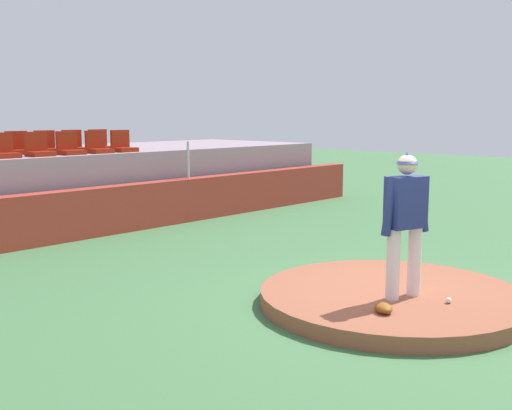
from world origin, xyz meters
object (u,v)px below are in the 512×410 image
(stadium_chair_0, at_px, (3,150))
(stadium_chair_6, at_px, (19,147))
(pitcher, at_px, (406,214))
(baseball, at_px, (449,300))
(stadium_chair_1, at_px, (38,149))
(stadium_chair_4, at_px, (123,145))
(stadium_chair_8, at_px, (74,145))
(stadium_chair_2, at_px, (70,147))
(stadium_chair_7, at_px, (47,146))
(fielding_glove, at_px, (384,308))
(stadium_chair_9, at_px, (100,144))
(stadium_chair_3, at_px, (98,146))

(stadium_chair_0, relative_size, stadium_chair_6, 1.00)
(pitcher, height_order, baseball, pitcher)
(stadium_chair_1, distance_m, stadium_chair_4, 2.09)
(pitcher, relative_size, stadium_chair_8, 3.69)
(stadium_chair_0, xyz_separation_m, stadium_chair_8, (2.12, 0.90, 0.00))
(pitcher, distance_m, stadium_chair_6, 9.08)
(stadium_chair_2, distance_m, stadium_chair_7, 0.92)
(pitcher, bearing_deg, fielding_glove, -151.06)
(stadium_chair_9, bearing_deg, stadium_chair_4, 90.91)
(stadium_chair_7, bearing_deg, stadium_chair_4, 146.61)
(stadium_chair_9, bearing_deg, fielding_glove, 76.23)
(stadium_chair_6, bearing_deg, stadium_chair_1, 89.07)
(stadium_chair_6, distance_m, stadium_chair_7, 0.68)
(baseball, xyz_separation_m, stadium_chair_9, (1.40, 9.62, 1.57))
(stadium_chair_1, distance_m, stadium_chair_7, 1.15)
(stadium_chair_4, bearing_deg, stadium_chair_8, -51.91)
(stadium_chair_2, xyz_separation_m, stadium_chair_7, (-0.02, 0.92, 0.00))
(fielding_glove, bearing_deg, pitcher, 143.91)
(pitcher, height_order, stadium_chair_0, stadium_chair_0)
(stadium_chair_2, distance_m, stadium_chair_3, 0.70)
(stadium_chair_2, height_order, stadium_chair_3, same)
(stadium_chair_0, xyz_separation_m, stadium_chair_4, (2.83, -0.01, 0.00))
(stadium_chair_1, relative_size, stadium_chair_9, 1.00)
(stadium_chair_4, bearing_deg, fielding_glove, 74.71)
(pitcher, xyz_separation_m, stadium_chair_1, (-0.52, 8.18, 0.54))
(stadium_chair_9, bearing_deg, stadium_chair_3, 54.12)
(stadium_chair_3, distance_m, stadium_chair_8, 0.92)
(pitcher, height_order, stadium_chair_9, stadium_chair_9)
(fielding_glove, distance_m, stadium_chair_4, 8.77)
(stadium_chair_8, distance_m, stadium_chair_9, 0.70)
(stadium_chair_1, height_order, stadium_chair_6, same)
(stadium_chair_3, bearing_deg, stadium_chair_2, -0.45)
(baseball, bearing_deg, stadium_chair_3, 85.13)
(stadium_chair_3, height_order, stadium_chair_6, same)
(stadium_chair_8, bearing_deg, stadium_chair_2, 53.88)
(pitcher, distance_m, stadium_chair_9, 9.22)
(fielding_glove, relative_size, stadium_chair_1, 0.60)
(stadium_chair_0, height_order, stadium_chair_3, same)
(fielding_glove, bearing_deg, stadium_chair_7, -143.36)
(baseball, distance_m, stadium_chair_0, 8.99)
(baseball, bearing_deg, fielding_glove, 155.07)
(stadium_chair_4, relative_size, stadium_chair_8, 1.00)
(pitcher, relative_size, stadium_chair_9, 3.69)
(stadium_chair_4, distance_m, stadium_chair_9, 0.90)
(stadium_chair_7, bearing_deg, stadium_chair_9, 179.27)
(pitcher, xyz_separation_m, stadium_chair_2, (0.19, 8.17, 0.54))
(baseball, height_order, stadium_chair_8, stadium_chair_8)
(stadium_chair_7, relative_size, stadium_chair_9, 1.00)
(baseball, distance_m, stadium_chair_2, 8.86)
(stadium_chair_6, bearing_deg, stadium_chair_0, 49.08)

